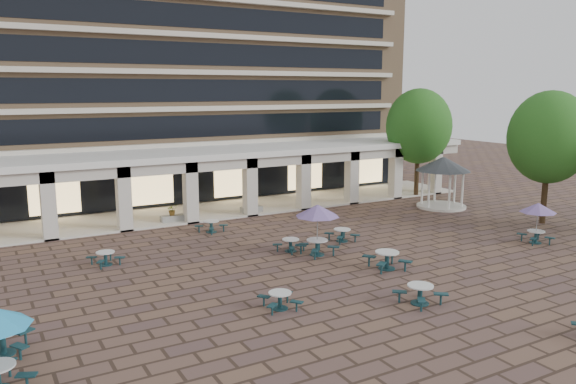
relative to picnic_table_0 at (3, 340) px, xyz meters
name	(u,v)px	position (x,y,z in m)	size (l,w,h in m)	color
ground	(324,270)	(13.74, 2.07, -0.48)	(120.00, 120.00, 0.00)	brown
apartment_building	(156,39)	(13.74, 27.53, 12.12)	(40.00, 15.50, 25.20)	tan
retail_arcade	(207,170)	(13.74, 16.86, 2.52)	(42.00, 6.60, 4.40)	white
picnic_table_0	(3,340)	(0.00, 0.00, 0.00)	(2.04, 2.04, 0.80)	#163943
picnic_table_1	(420,293)	(14.79, -3.36, -0.01)	(1.89, 1.89, 0.78)	#163943
picnic_table_5	(280,299)	(9.65, -1.06, -0.07)	(1.69, 1.69, 0.68)	#163943
picnic_table_6	(317,213)	(14.82, 4.38, 1.77)	(2.29, 2.29, 2.65)	#163943
picnic_table_8	(106,257)	(4.91, 8.04, -0.08)	(1.74, 1.74, 0.67)	#163943
picnic_table_9	(387,259)	(16.49, 0.78, 0.04)	(2.17, 2.17, 0.86)	#163943
picnic_table_10	(342,234)	(17.49, 5.93, -0.05)	(1.62, 1.62, 0.72)	#163943
picnic_table_11	(538,209)	(26.70, 0.29, 1.45)	(1.97, 1.97, 2.27)	#163943
picnic_table_12	(211,225)	(11.83, 11.52, -0.05)	(1.95, 1.95, 0.71)	#163943
picnic_table_13	(291,244)	(13.96, 5.62, -0.07)	(1.83, 1.83, 0.68)	#163943
gazebo	(443,170)	(29.13, 10.02, 2.29)	(3.95, 3.95, 3.67)	beige
tree_east_a	(549,137)	(31.25, 3.21, 5.04)	(5.07, 5.07, 8.44)	#3B2B17
tree_east_c	(419,126)	(30.54, 14.26, 5.13)	(5.15, 5.15, 8.58)	#3B2B17
planter_left	(172,216)	(10.54, 14.97, 0.01)	(1.50, 0.62, 1.23)	gray
planter_right	(252,205)	(16.19, 14.97, 0.11)	(1.50, 0.89, 1.36)	gray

